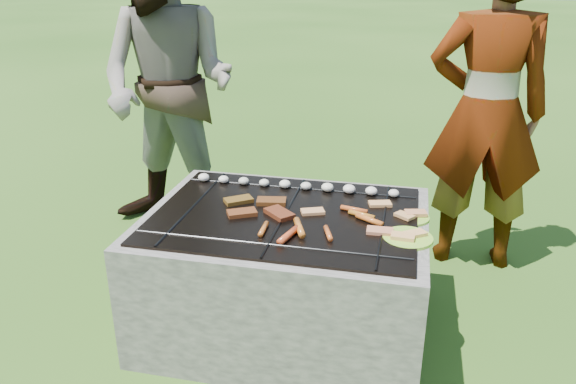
% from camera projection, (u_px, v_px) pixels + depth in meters
% --- Properties ---
extents(lawn, '(60.00, 60.00, 0.00)m').
position_uv_depth(lawn, '(286.00, 324.00, 2.84)').
color(lawn, '#254D13').
rests_on(lawn, ground).
extents(fire_pit, '(1.30, 1.00, 0.62)m').
position_uv_depth(fire_pit, '(286.00, 275.00, 2.73)').
color(fire_pit, gray).
rests_on(fire_pit, ground).
extents(mushrooms, '(1.06, 0.06, 0.04)m').
position_uv_depth(mushrooms, '(299.00, 185.00, 2.88)').
color(mushrooms, white).
rests_on(mushrooms, fire_pit).
extents(pork_slabs, '(0.39, 0.28, 0.02)m').
position_uv_depth(pork_slabs, '(260.00, 207.00, 2.65)').
color(pork_slabs, '#9A661C').
rests_on(pork_slabs, fire_pit).
extents(sausages, '(0.52, 0.44, 0.03)m').
position_uv_depth(sausages, '(321.00, 225.00, 2.46)').
color(sausages, '#EA5826').
rests_on(sausages, fire_pit).
extents(bread_on_grate, '(0.44, 0.38, 0.02)m').
position_uv_depth(bread_on_grate, '(358.00, 216.00, 2.56)').
color(bread_on_grate, '#E2C473').
rests_on(bread_on_grate, fire_pit).
extents(plate_far, '(0.21, 0.21, 0.03)m').
position_uv_depth(plate_far, '(409.00, 216.00, 2.58)').
color(plate_far, '#B7D934').
rests_on(plate_far, fire_pit).
extents(plate_near, '(0.27, 0.27, 0.03)m').
position_uv_depth(plate_near, '(408.00, 237.00, 2.38)').
color(plate_near, yellow).
rests_on(plate_near, fire_pit).
extents(cook, '(0.69, 0.47, 1.83)m').
position_uv_depth(cook, '(487.00, 113.00, 3.13)').
color(cook, gray).
rests_on(cook, ground).
extents(bystander, '(1.06, 0.89, 1.94)m').
position_uv_depth(bystander, '(168.00, 86.00, 3.54)').
color(bystander, gray).
rests_on(bystander, ground).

